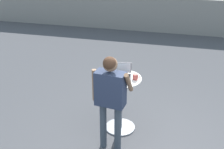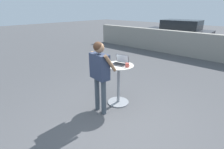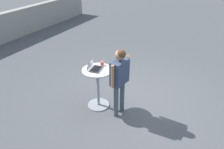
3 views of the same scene
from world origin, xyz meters
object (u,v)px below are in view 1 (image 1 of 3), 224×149
object	(u,v)px
laptop	(121,74)
coffee_mug	(135,77)
standing_person	(110,92)
cafe_table	(120,98)

from	to	relation	value
laptop	coffee_mug	size ratio (longest dim) A/B	3.14
laptop	standing_person	xyz separation A→B (m)	(-0.03, -0.66, -0.01)
coffee_mug	laptop	bearing A→B (deg)	167.31
cafe_table	coffee_mug	xyz separation A→B (m)	(0.25, 0.01, 0.45)
cafe_table	laptop	distance (m)	0.45
cafe_table	laptop	world-z (taller)	laptop
laptop	coffee_mug	xyz separation A→B (m)	(0.26, -0.06, -0.00)
coffee_mug	standing_person	xyz separation A→B (m)	(-0.28, -0.60, -0.01)
laptop	cafe_table	bearing A→B (deg)	-83.00
cafe_table	standing_person	world-z (taller)	standing_person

